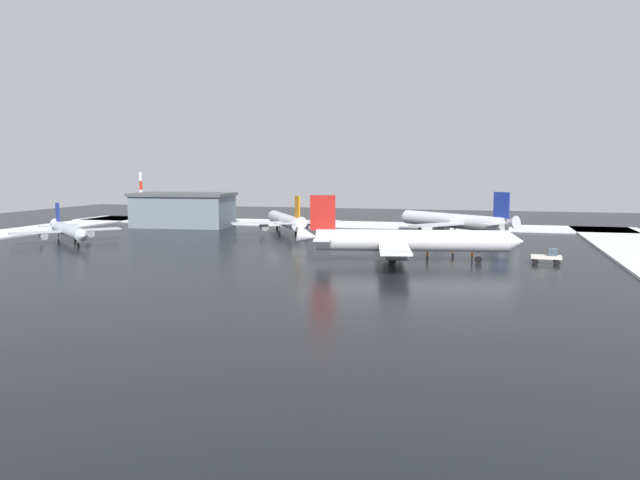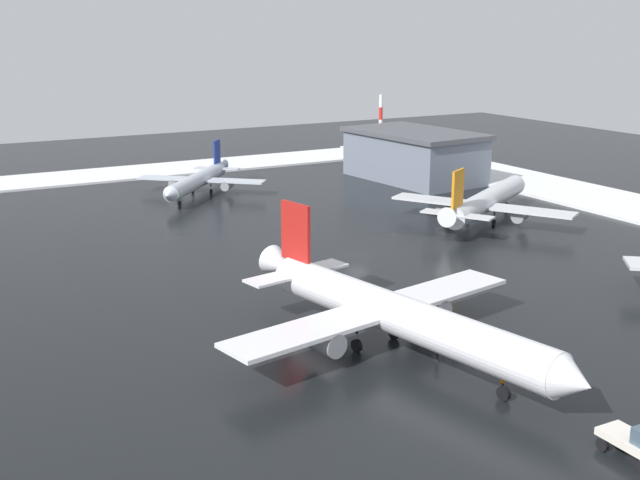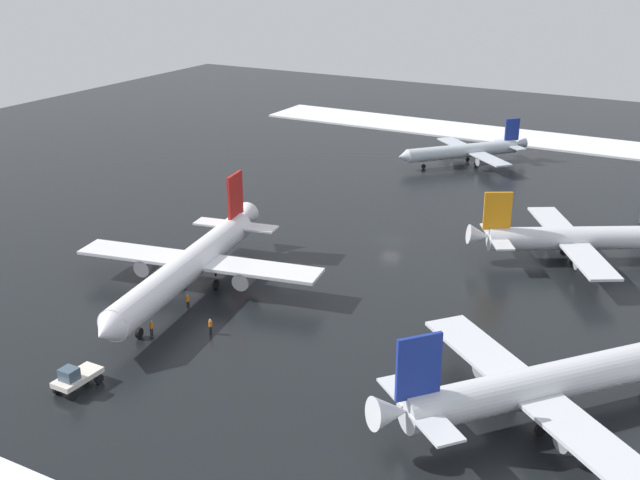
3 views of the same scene
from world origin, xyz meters
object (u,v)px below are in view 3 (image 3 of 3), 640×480
Objects in this scene: airplane_parked_starboard at (465,151)px; ground_crew_near_tug at (210,325)px; airplane_far_rear at (549,382)px; ground_crew_mid_apron at (188,300)px; airplane_distant_tail at (189,265)px; ground_crew_by_nose_gear at (151,327)px; pushback_tug at (75,377)px; airplane_parked_portside at (585,238)px.

ground_crew_near_tug is at bearing 40.58° from airplane_parked_starboard.
airplane_far_rear is 16.68× the size of ground_crew_mid_apron.
airplane_parked_starboard is (69.56, -8.65, -1.02)m from airplane_distant_tail.
airplane_far_rear is at bearing 78.76° from ground_crew_by_nose_gear.
pushback_tug reaches higher than ground_crew_by_nose_gear.
pushback_tug is (-16.43, 38.64, -2.10)m from airplane_far_rear.
airplane_parked_starboard is 82.38m from airplane_far_rear.
ground_crew_by_nose_gear is (-10.36, -2.92, -2.60)m from airplane_distant_tail.
pushback_tug is (-91.52, 4.76, -1.27)m from airplane_parked_starboard.
airplane_distant_tail is at bearing -169.89° from airplane_parked_portside.
airplane_far_rear reaches higher than ground_crew_mid_apron.
airplane_parked_starboard reaches higher than ground_crew_mid_apron.
airplane_parked_starboard reaches higher than pushback_tug.
ground_crew_by_nose_gear and ground_crew_mid_apron have the same top height.
airplane_parked_portside is 64.14m from pushback_tug.
airplane_parked_starboard reaches higher than ground_crew_near_tug.
ground_crew_by_nose_gear is at bearing 113.08° from ground_crew_mid_apron.
airplane_distant_tail is 7.82× the size of pushback_tug.
ground_crew_near_tug is 6.96m from ground_crew_mid_apron.
airplane_parked_portside is 16.38× the size of ground_crew_by_nose_gear.
ground_crew_near_tug is (-7.03, -8.03, -2.60)m from airplane_distant_tail.
ground_crew_near_tug is 1.00× the size of ground_crew_by_nose_gear.
airplane_parked_starboard is 12.40× the size of ground_crew_near_tug.
airplane_parked_starboard is at bearing 87.71° from ground_crew_near_tug.
pushback_tug is (-54.57, 33.66, -1.77)m from airplane_parked_portside.
airplane_distant_tail is 21.15× the size of ground_crew_by_nose_gear.
ground_crew_mid_apron is (2.24, 40.37, -2.41)m from airplane_far_rear.
airplane_distant_tail is 22.42m from pushback_tug.
airplane_parked_starboard is 80.14m from ground_crew_by_nose_gear.
ground_crew_near_tug is at bearing 38.02° from airplane_distant_tail.
ground_crew_mid_apron is (3.74, 5.87, 0.00)m from ground_crew_near_tug.
airplane_far_rear is at bearing 113.67° from pushback_tug.
airplane_distant_tail is 49.73m from airplane_parked_portside.
pushback_tug is at bearing 38.06° from airplane_parked_starboard.
airplane_parked_starboard is 91.65m from pushback_tug.
airplane_far_rear is at bearing 0.66° from ground_crew_near_tug.
airplane_distant_tail is at bearing 136.98° from ground_crew_near_tug.
airplane_parked_starboard is at bearing 63.74° from airplane_far_rear.
airplane_parked_portside is at bearing 120.18° from airplane_distant_tail.
ground_crew_near_tug is at bearing 104.89° from ground_crew_by_nose_gear.
airplane_far_rear is 16.68× the size of ground_crew_by_nose_gear.
ground_crew_near_tug is at bearing 131.95° from airplane_far_rear.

